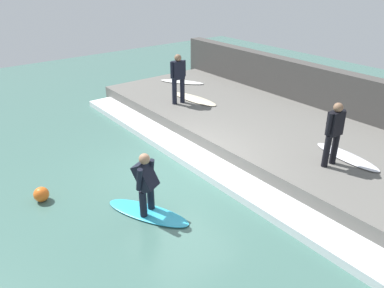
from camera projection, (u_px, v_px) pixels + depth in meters
name	position (u px, v px, depth m)	size (l,w,h in m)	color
ground_plane	(182.00, 172.00, 9.50)	(28.00, 28.00, 0.00)	#426B60
concrete_ledge	(269.00, 131.00, 11.19)	(4.40, 12.68, 0.51)	#66635E
back_wall	(321.00, 95.00, 12.27)	(0.50, 13.31, 1.80)	#474442
wave_foam_crest	(201.00, 162.00, 9.81)	(0.84, 12.04, 0.19)	white
surfboard_riding	(148.00, 213.00, 7.92)	(1.36, 2.00, 0.06)	#2DADD1
surfer_riding	(146.00, 181.00, 7.57)	(0.54, 0.57, 1.37)	black
surfer_waiting_near	(178.00, 76.00, 12.27)	(0.55, 0.29, 1.65)	black
surfboard_waiting_near	(195.00, 99.00, 12.98)	(0.77, 2.00, 0.06)	beige
surfer_waiting_far	(334.00, 131.00, 8.44)	(0.52, 0.26, 1.54)	black
surfboard_waiting_far	(347.00, 157.00, 9.12)	(0.69, 1.81, 0.06)	silver
surfboard_spare	(182.00, 82.00, 14.83)	(1.40, 1.74, 0.06)	white
marker_buoy	(41.00, 194.00, 8.29)	(0.34, 0.34, 0.34)	orange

